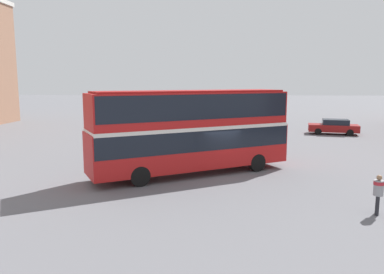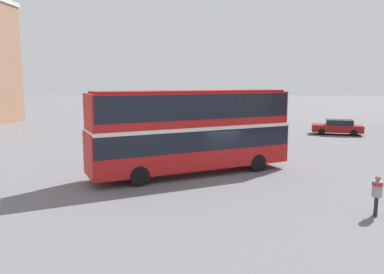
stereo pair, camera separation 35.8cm
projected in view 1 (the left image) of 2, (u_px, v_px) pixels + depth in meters
The scene contains 4 objects.
ground_plane at pixel (218, 173), 21.20m from camera, with size 240.00×240.00×0.00m, color slate.
double_decker_bus at pixel (192, 127), 20.71m from camera, with size 11.17×7.80×4.68m.
pedestrian_foreground at pixel (378, 190), 14.54m from camera, with size 0.52×0.52×1.59m.
parked_car_kerb_near at pixel (334, 127), 36.82m from camera, with size 4.98×2.85×1.48m.
Camera 1 is at (-0.32, -20.71, 5.18)m, focal length 35.00 mm.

